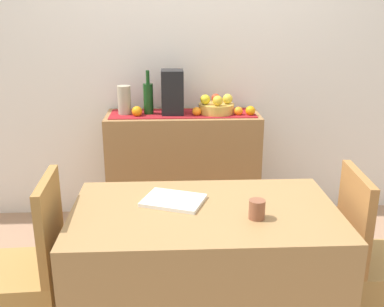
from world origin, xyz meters
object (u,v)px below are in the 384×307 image
object	(u,v)px
wine_bottle	(148,98)
chair_by_corner	(378,290)
ceramic_vase	(124,100)
open_book	(173,200)
chair_near_window	(24,301)
dining_table	(204,277)
sideboard_console	(183,170)
coffee_cup	(257,209)
fruit_bowl	(216,108)
coffee_maker	(172,92)

from	to	relation	value
wine_bottle	chair_by_corner	xyz separation A→B (m)	(1.20, -1.35, -0.74)
ceramic_vase	open_book	distance (m)	1.33
chair_near_window	dining_table	bearing A→B (deg)	-0.05
sideboard_console	coffee_cup	distance (m)	1.52
wine_bottle	chair_by_corner	distance (m)	1.95
wine_bottle	chair_by_corner	bearing A→B (deg)	-48.21
ceramic_vase	chair_by_corner	bearing A→B (deg)	-44.31
wine_bottle	chair_near_window	distance (m)	1.64
coffee_cup	chair_by_corner	distance (m)	0.85
wine_bottle	open_book	size ratio (longest dim) A/B	1.16
fruit_bowl	chair_near_window	distance (m)	1.85
coffee_maker	chair_by_corner	bearing A→B (deg)	-52.69
coffee_cup	dining_table	bearing A→B (deg)	154.61
coffee_maker	sideboard_console	bearing A→B (deg)	0.00
open_book	chair_by_corner	bearing A→B (deg)	15.91
coffee_maker	chair_by_corner	size ratio (longest dim) A/B	0.36
wine_bottle	chair_near_window	bearing A→B (deg)	-112.99
fruit_bowl	open_book	distance (m)	1.32
sideboard_console	ceramic_vase	world-z (taller)	ceramic_vase
chair_near_window	chair_by_corner	world-z (taller)	same
chair_near_window	chair_by_corner	xyz separation A→B (m)	(1.78, 0.00, 0.00)
sideboard_console	open_book	bearing A→B (deg)	-93.73
sideboard_console	coffee_maker	world-z (taller)	coffee_maker
ceramic_vase	chair_near_window	bearing A→B (deg)	-106.38
dining_table	chair_by_corner	size ratio (longest dim) A/B	1.39
wine_bottle	coffee_maker	xyz separation A→B (m)	(0.18, 0.00, 0.04)
sideboard_console	coffee_maker	xyz separation A→B (m)	(-0.08, 0.00, 0.61)
ceramic_vase	dining_table	size ratio (longest dim) A/B	0.17
open_book	chair_near_window	distance (m)	0.89
sideboard_console	coffee_cup	world-z (taller)	sideboard_console
wine_bottle	dining_table	size ratio (longest dim) A/B	0.26
dining_table	coffee_cup	distance (m)	0.48
coffee_maker	dining_table	size ratio (longest dim) A/B	0.26
dining_table	open_book	xyz separation A→B (m)	(-0.15, 0.09, 0.38)
ceramic_vase	chair_near_window	world-z (taller)	ceramic_vase
coffee_cup	chair_by_corner	world-z (taller)	chair_by_corner
open_book	chair_by_corner	xyz separation A→B (m)	(1.03, -0.09, -0.48)
wine_bottle	open_book	distance (m)	1.30
fruit_bowl	coffee_cup	size ratio (longest dim) A/B	3.00
fruit_bowl	coffee_maker	xyz separation A→B (m)	(-0.32, 0.00, 0.12)
open_book	dining_table	bearing A→B (deg)	-10.25
fruit_bowl	dining_table	world-z (taller)	fruit_bowl
ceramic_vase	open_book	size ratio (longest dim) A/B	0.76
coffee_maker	dining_table	xyz separation A→B (m)	(0.14, -1.35, -0.68)
dining_table	coffee_cup	xyz separation A→B (m)	(0.22, -0.11, 0.41)
chair_near_window	open_book	bearing A→B (deg)	6.66
coffee_cup	chair_near_window	size ratio (longest dim) A/B	0.10
ceramic_vase	coffee_cup	xyz separation A→B (m)	(0.72, -1.45, -0.21)
open_book	chair_by_corner	world-z (taller)	chair_by_corner
dining_table	chair_by_corner	bearing A→B (deg)	0.07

